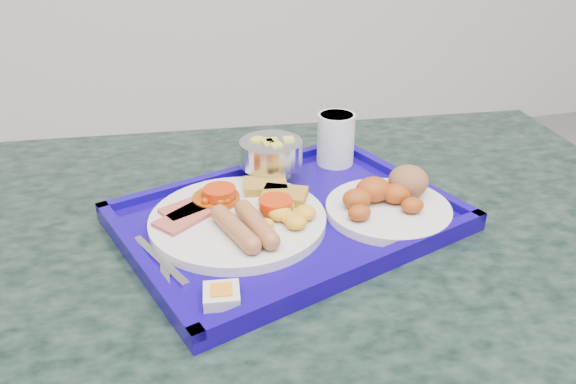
# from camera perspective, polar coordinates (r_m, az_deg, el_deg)

# --- Properties ---
(table) EXTENTS (1.33, 0.96, 0.78)m
(table) POSITION_cam_1_polar(r_m,az_deg,el_deg) (0.97, -0.63, -13.78)
(table) COLOR gray
(table) RESTS_ON floor
(tray) EXTENTS (0.56, 0.47, 0.03)m
(tray) POSITION_cam_1_polar(r_m,az_deg,el_deg) (0.84, 0.00, -2.77)
(tray) COLOR #120280
(tray) RESTS_ON table
(main_plate) EXTENTS (0.26, 0.26, 0.04)m
(main_plate) POSITION_cam_1_polar(r_m,az_deg,el_deg) (0.82, -4.52, -2.42)
(main_plate) COLOR silver
(main_plate) RESTS_ON tray
(bread_plate) EXTENTS (0.19, 0.19, 0.06)m
(bread_plate) POSITION_cam_1_polar(r_m,az_deg,el_deg) (0.86, 10.27, -0.79)
(bread_plate) COLOR silver
(bread_plate) RESTS_ON tray
(fruit_bowl) EXTENTS (0.10, 0.10, 0.07)m
(fruit_bowl) POSITION_cam_1_polar(r_m,az_deg,el_deg) (0.93, -1.72, 3.88)
(fruit_bowl) COLOR silver
(fruit_bowl) RESTS_ON tray
(juice_cup) EXTENTS (0.07, 0.07, 0.09)m
(juice_cup) POSITION_cam_1_polar(r_m,az_deg,el_deg) (0.99, 4.88, 5.54)
(juice_cup) COLOR white
(juice_cup) RESTS_ON tray
(spoon) EXTENTS (0.09, 0.17, 0.01)m
(spoon) POSITION_cam_1_polar(r_m,az_deg,el_deg) (0.81, -11.35, -4.04)
(spoon) COLOR silver
(spoon) RESTS_ON tray
(knife) EXTENTS (0.02, 0.16, 0.00)m
(knife) POSITION_cam_1_polar(r_m,az_deg,el_deg) (0.76, -12.47, -6.53)
(knife) COLOR silver
(knife) RESTS_ON tray
(jam_packet) EXTENTS (0.05, 0.05, 0.02)m
(jam_packet) POSITION_cam_1_polar(r_m,az_deg,el_deg) (0.68, -6.76, -10.37)
(jam_packet) COLOR silver
(jam_packet) RESTS_ON tray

